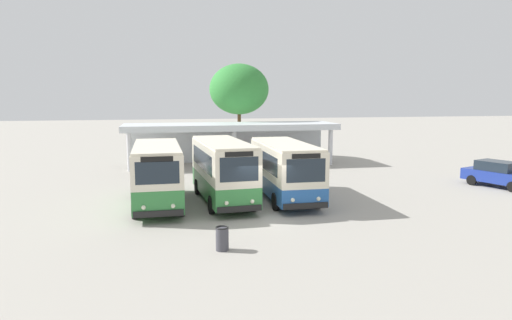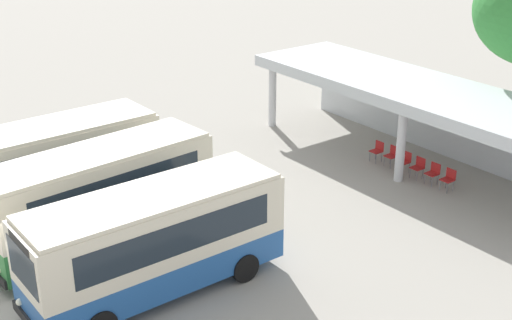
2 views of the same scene
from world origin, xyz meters
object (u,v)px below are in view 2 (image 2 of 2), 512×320
at_px(city_bus_middle_cream, 155,239).
at_px(waiting_chair_far_end_seat, 449,178).
at_px(waiting_chair_second_from_end, 392,154).
at_px(waiting_chair_fourth_seat, 419,166).
at_px(waiting_chair_end_by_column, 378,149).
at_px(city_bus_nearest_orange, 53,163).
at_px(waiting_chair_middle_seat, 405,160).
at_px(waiting_chair_fifth_seat, 433,172).
at_px(city_bus_second_in_row, 100,194).

bearing_deg(city_bus_middle_cream, waiting_chair_far_end_seat, 86.65).
height_order(waiting_chair_second_from_end, waiting_chair_fourth_seat, same).
relative_size(waiting_chair_end_by_column, waiting_chair_second_from_end, 1.00).
distance_m(city_bus_nearest_orange, waiting_chair_far_end_seat, 14.62).
height_order(waiting_chair_middle_seat, waiting_chair_far_end_seat, same).
height_order(waiting_chair_fourth_seat, waiting_chair_fifth_seat, same).
height_order(city_bus_middle_cream, waiting_chair_middle_seat, city_bus_middle_cream).
relative_size(waiting_chair_middle_seat, waiting_chair_far_end_seat, 1.00).
bearing_deg(city_bus_middle_cream, city_bus_nearest_orange, -178.65).
xyz_separation_m(waiting_chair_middle_seat, waiting_chair_fifth_seat, (1.46, -0.01, 0.00)).
distance_m(waiting_chair_end_by_column, waiting_chair_fifth_seat, 2.93).
height_order(waiting_chair_middle_seat, waiting_chair_fourth_seat, same).
relative_size(waiting_chair_fourth_seat, waiting_chair_fifth_seat, 1.00).
height_order(city_bus_second_in_row, waiting_chair_fourth_seat, city_bus_second_in_row).
bearing_deg(waiting_chair_second_from_end, waiting_chair_far_end_seat, -1.27).
bearing_deg(waiting_chair_far_end_seat, waiting_chair_fourth_seat, -179.03).
bearing_deg(waiting_chair_second_from_end, city_bus_second_in_row, -95.67).
bearing_deg(city_bus_middle_cream, waiting_chair_fourth_seat, 93.47).
height_order(city_bus_second_in_row, waiting_chair_middle_seat, city_bus_second_in_row).
xyz_separation_m(city_bus_middle_cream, waiting_chair_fourth_seat, (-0.74, 12.25, -1.22)).
bearing_deg(city_bus_second_in_row, waiting_chair_end_by_column, 87.68).
distance_m(city_bus_middle_cream, waiting_chair_end_by_column, 12.65).
distance_m(city_bus_nearest_orange, waiting_chair_fourth_seat, 13.90).
bearing_deg(waiting_chair_middle_seat, waiting_chair_second_from_end, 175.04).
distance_m(waiting_chair_end_by_column, waiting_chair_fourth_seat, 2.19).
height_order(waiting_chair_end_by_column, waiting_chair_fourth_seat, same).
xyz_separation_m(city_bus_second_in_row, waiting_chair_fourth_seat, (2.69, 12.27, -1.30)).
xyz_separation_m(waiting_chair_end_by_column, waiting_chair_fifth_seat, (2.93, 0.03, 0.00)).
bearing_deg(city_bus_nearest_orange, waiting_chair_fifth_seat, 61.12).
height_order(city_bus_nearest_orange, city_bus_second_in_row, city_bus_second_in_row).
xyz_separation_m(waiting_chair_end_by_column, waiting_chair_fourth_seat, (2.19, 0.01, 0.00)).
relative_size(waiting_chair_middle_seat, waiting_chair_fourth_seat, 1.00).
distance_m(waiting_chair_middle_seat, waiting_chair_fifth_seat, 1.46).
bearing_deg(waiting_chair_middle_seat, city_bus_second_in_row, -99.05).
height_order(city_bus_second_in_row, city_bus_middle_cream, city_bus_second_in_row).
relative_size(waiting_chair_end_by_column, waiting_chair_far_end_seat, 1.00).
relative_size(city_bus_nearest_orange, waiting_chair_fourth_seat, 8.75).
bearing_deg(city_bus_second_in_row, waiting_chair_fourth_seat, 77.64).
xyz_separation_m(waiting_chair_end_by_column, waiting_chair_second_from_end, (0.73, 0.10, 0.00)).
relative_size(waiting_chair_middle_seat, waiting_chair_fifth_seat, 1.00).
relative_size(city_bus_middle_cream, waiting_chair_end_by_column, 8.89).
bearing_deg(waiting_chair_middle_seat, city_bus_nearest_orange, -113.45).
bearing_deg(city_bus_second_in_row, waiting_chair_far_end_seat, 71.34).
distance_m(city_bus_middle_cream, waiting_chair_fourth_seat, 12.34).
xyz_separation_m(city_bus_nearest_orange, waiting_chair_fourth_seat, (6.13, 12.41, -1.25)).
distance_m(city_bus_second_in_row, waiting_chair_fifth_seat, 12.83).
xyz_separation_m(waiting_chair_end_by_column, waiting_chair_middle_seat, (1.46, 0.04, 0.00)).
xyz_separation_m(city_bus_nearest_orange, waiting_chair_middle_seat, (5.39, 12.44, -1.25)).
xyz_separation_m(city_bus_nearest_orange, city_bus_second_in_row, (3.44, 0.14, 0.06)).
bearing_deg(city_bus_second_in_row, waiting_chair_second_from_end, 84.33).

